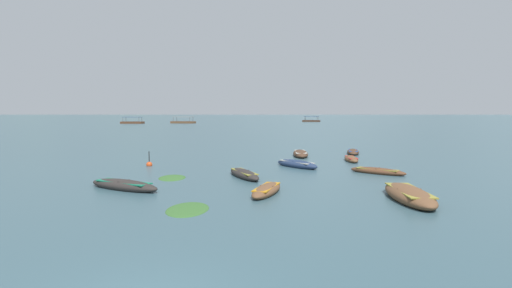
% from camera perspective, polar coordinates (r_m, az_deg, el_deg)
% --- Properties ---
extents(ground_plane, '(6000.00, 6000.00, 0.00)m').
position_cam_1_polar(ground_plane, '(1506.25, 5.03, 4.50)').
color(ground_plane, '#385660').
extents(mountain_0, '(795.33, 795.33, 272.16)m').
position_cam_1_polar(mountain_0, '(2588.69, -30.48, 6.95)').
color(mountain_0, slate).
rests_on(mountain_0, ground).
extents(mountain_1, '(920.30, 920.30, 243.15)m').
position_cam_1_polar(mountain_1, '(2283.74, -17.83, 7.40)').
color(mountain_1, slate).
rests_on(mountain_1, ground).
extents(mountain_2, '(1440.17, 1440.17, 556.99)m').
position_cam_1_polar(mountain_2, '(2113.96, 7.39, 12.09)').
color(mountain_2, slate).
rests_on(mountain_2, ground).
extents(mountain_3, '(1227.86, 1227.86, 486.73)m').
position_cam_1_polar(mountain_3, '(2330.16, 32.31, 9.85)').
color(mountain_3, slate).
rests_on(mountain_3, ground).
extents(rowboat_0, '(1.71, 4.47, 0.69)m').
position_cam_1_polar(rowboat_0, '(17.11, 22.10, -7.14)').
color(rowboat_0, brown).
rests_on(rowboat_0, ground).
extents(rowboat_1, '(1.65, 3.36, 0.51)m').
position_cam_1_polar(rowboat_1, '(17.12, 1.61, -6.97)').
color(rowboat_1, brown).
rests_on(rowboat_1, ground).
extents(rowboat_2, '(3.30, 3.48, 0.59)m').
position_cam_1_polar(rowboat_2, '(25.64, 6.17, -3.05)').
color(rowboat_2, navy).
rests_on(rowboat_2, ground).
extents(rowboat_3, '(2.58, 3.77, 0.54)m').
position_cam_1_polar(rowboat_3, '(21.45, -1.81, -4.58)').
color(rowboat_3, '#2D2826').
rests_on(rowboat_3, ground).
extents(rowboat_4, '(1.50, 3.47, 0.53)m').
position_cam_1_polar(rowboat_4, '(34.76, 14.44, -1.18)').
color(rowboat_4, '#4C3323').
rests_on(rowboat_4, ground).
extents(rowboat_5, '(1.39, 4.35, 0.60)m').
position_cam_1_polar(rowboat_5, '(32.22, 6.74, -1.47)').
color(rowboat_5, '#4C3323').
rests_on(rowboat_5, ground).
extents(rowboat_6, '(3.31, 2.61, 0.45)m').
position_cam_1_polar(rowboat_6, '(23.84, 17.87, -3.93)').
color(rowboat_6, brown).
rests_on(rowboat_6, ground).
extents(rowboat_7, '(0.95, 3.07, 0.49)m').
position_cam_1_polar(rowboat_7, '(29.52, 14.18, -2.21)').
color(rowboat_7, brown).
rests_on(rowboat_7, ground).
extents(rowboat_8, '(4.26, 2.61, 0.58)m').
position_cam_1_polar(rowboat_8, '(19.19, -19.33, -5.90)').
color(rowboat_8, '#2D2826').
rests_on(rowboat_8, ground).
extents(ferry_0, '(7.79, 3.33, 2.54)m').
position_cam_1_polar(ferry_0, '(139.40, -18.15, 3.13)').
color(ferry_0, brown).
rests_on(ferry_0, ground).
extents(ferry_1, '(7.69, 4.70, 2.54)m').
position_cam_1_polar(ferry_1, '(161.74, 8.33, 3.49)').
color(ferry_1, '#4C3323').
rests_on(ferry_1, ground).
extents(ferry_2, '(9.07, 4.99, 2.54)m').
position_cam_1_polar(ferry_2, '(139.24, -10.94, 3.27)').
color(ferry_2, brown).
rests_on(ferry_2, ground).
extents(mooring_buoy, '(0.42, 0.42, 1.14)m').
position_cam_1_polar(mooring_buoy, '(26.99, -15.81, -2.98)').
color(mooring_buoy, '#DB4C1E').
rests_on(mooring_buoy, ground).
extents(weed_patch_0, '(1.70, 2.40, 0.14)m').
position_cam_1_polar(weed_patch_0, '(14.63, -10.28, -9.70)').
color(weed_patch_0, '#38662D').
rests_on(weed_patch_0, ground).
extents(weed_patch_2, '(1.88, 2.41, 0.14)m').
position_cam_1_polar(weed_patch_2, '(21.72, -12.54, -5.02)').
color(weed_patch_2, '#38662D').
rests_on(weed_patch_2, ground).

